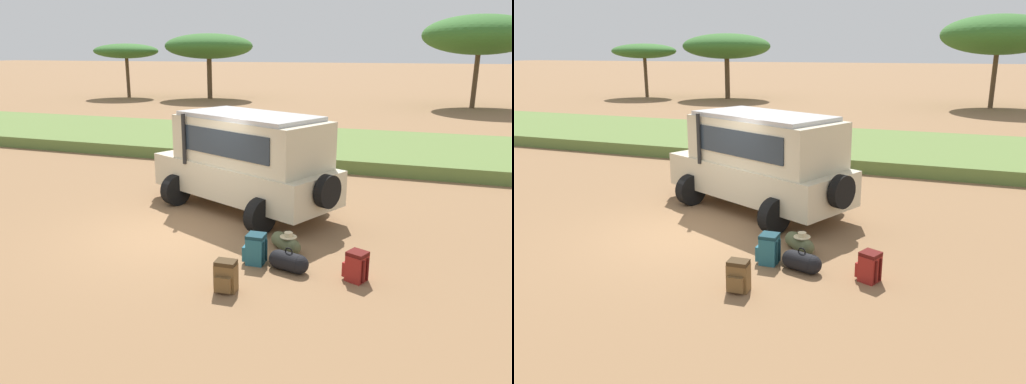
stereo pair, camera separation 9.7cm
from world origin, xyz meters
TOP-DOWN VIEW (x-y plane):
  - ground_plane at (0.00, 0.00)m, footprint 320.00×320.00m
  - grass_bank at (0.00, 10.31)m, footprint 120.00×7.00m
  - safari_vehicle at (0.83, 2.16)m, footprint 5.37×3.88m
  - backpack_beside_front_wheel at (2.06, -2.12)m, footprint 0.37×0.37m
  - backpack_cluster_center at (4.06, -0.99)m, footprint 0.46×0.41m
  - backpack_near_rear_wheel at (2.15, -0.88)m, footprint 0.44×0.36m
  - duffel_bag_low_black_case at (2.52, -0.09)m, footprint 0.72×0.68m
  - duffel_bag_soft_canvas at (2.83, -0.99)m, footprint 0.78×0.47m
  - acacia_tree_far_left at (-19.82, 28.51)m, footprint 5.49×5.08m
  - acacia_tree_left_mid at (-12.69, 29.71)m, footprint 7.29×6.71m
  - acacia_tree_centre_back at (7.68, 29.24)m, footprint 7.62×7.63m

SIDE VIEW (x-z plane):
  - ground_plane at x=0.00m, z-range 0.00..0.00m
  - duffel_bag_low_black_case at x=2.52m, z-range -0.04..0.38m
  - duffel_bag_soft_canvas at x=2.83m, z-range -0.05..0.40m
  - grass_bank at x=0.00m, z-range 0.00..0.44m
  - backpack_beside_front_wheel at x=2.06m, z-range -0.01..0.54m
  - backpack_cluster_center at x=4.06m, z-range -0.01..0.54m
  - backpack_near_rear_wheel at x=2.15m, z-range -0.01..0.58m
  - safari_vehicle at x=0.83m, z-range 0.07..2.51m
  - acacia_tree_far_left at x=-19.82m, z-range 1.61..6.07m
  - acacia_tree_left_mid at x=-12.69m, z-range 1.60..6.84m
  - acacia_tree_centre_back at x=7.68m, z-range 1.79..8.04m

